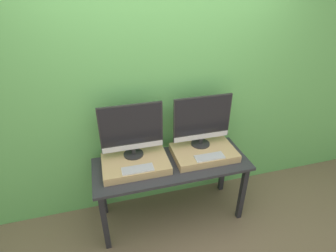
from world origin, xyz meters
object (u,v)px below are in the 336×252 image
at_px(monitor_left, 132,130).
at_px(monitor_right, 202,120).
at_px(keyboard_right, 210,157).
at_px(keyboard_left, 138,169).

xyz_separation_m(monitor_left, monitor_right, (0.70, 0.00, 0.00)).
height_order(monitor_right, keyboard_right, monitor_right).
relative_size(keyboard_left, monitor_right, 0.49).
relative_size(monitor_left, keyboard_right, 2.05).
xyz_separation_m(monitor_left, keyboard_left, (0.00, -0.24, -0.28)).
bearing_deg(monitor_right, keyboard_left, -161.07).
height_order(keyboard_left, keyboard_right, same).
distance_m(keyboard_left, monitor_right, 0.79).
xyz_separation_m(monitor_left, keyboard_right, (0.70, -0.24, -0.28)).
height_order(keyboard_left, monitor_right, monitor_right).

